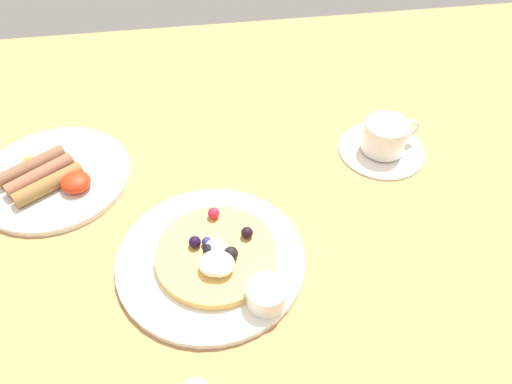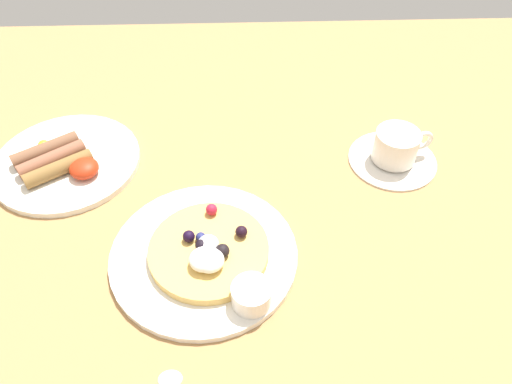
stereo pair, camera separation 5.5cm
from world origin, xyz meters
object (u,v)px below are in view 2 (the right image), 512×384
Objects in this scene: coffee_cup at (397,145)px; syrup_ramekin at (252,295)px; pancake_plate at (204,255)px; breakfast_plate at (67,162)px; coffee_saucer at (392,159)px.

syrup_ramekin is at bearing -132.46° from coffee_cup.
coffee_cup is (0.31, 0.19, 0.03)m from pancake_plate.
syrup_ramekin is at bearing -51.09° from pancake_plate.
coffee_saucer is at bearing -1.17° from breakfast_plate.
coffee_cup reaches higher than coffee_saucer.
syrup_ramekin is 0.52× the size of coffee_cup.
pancake_plate is 0.36m from coffee_cup.
coffee_saucer is 0.03m from coffee_cup.
syrup_ramekin reaches higher than breakfast_plate.
syrup_ramekin is 0.36m from coffee_saucer.
syrup_ramekin reaches higher than coffee_saucer.
syrup_ramekin is (0.06, -0.08, 0.02)m from pancake_plate.
pancake_plate is 1.09× the size of breakfast_plate.
pancake_plate and breakfast_plate have the same top height.
coffee_saucer is at bearing -169.02° from coffee_cup.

